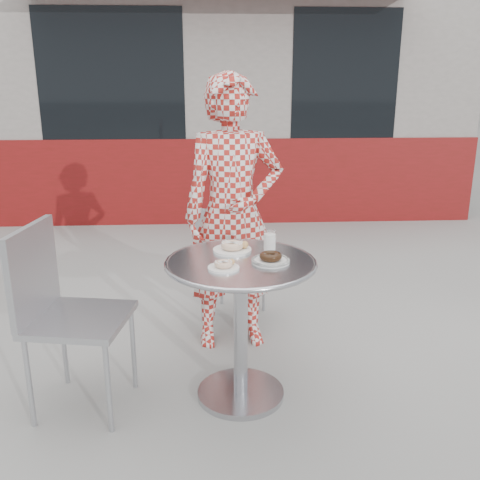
{
  "coord_description": "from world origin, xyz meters",
  "views": [
    {
      "loc": [
        -0.13,
        -2.58,
        1.67
      ],
      "look_at": [
        0.02,
        0.1,
        0.85
      ],
      "focal_mm": 40.0,
      "sensor_mm": 36.0,
      "label": 1
    }
  ],
  "objects": [
    {
      "name": "plate_far",
      "position": [
        -0.01,
        0.12,
        0.8
      ],
      "size": [
        0.2,
        0.2,
        0.05
      ],
      "rotation": [
        0.0,
        0.0,
        -0.26
      ],
      "color": "white",
      "rests_on": "bistro_table"
    },
    {
      "name": "chair_far",
      "position": [
        0.02,
        0.98,
        0.26
      ],
      "size": [
        0.53,
        0.53,
        0.83
      ],
      "rotation": [
        0.0,
        0.0,
        2.71
      ],
      "color": "#ADAFB5",
      "rests_on": "ground"
    },
    {
      "name": "seated_person",
      "position": [
        0.01,
        0.62,
        0.85
      ],
      "size": [
        0.66,
        0.48,
        1.71
      ],
      "primitive_type": "imported",
      "rotation": [
        0.0,
        0.0,
        0.11
      ],
      "color": "#A31F19",
      "rests_on": "ground"
    },
    {
      "name": "plate_checker",
      "position": [
        0.17,
        -0.06,
        0.8
      ],
      "size": [
        0.2,
        0.2,
        0.05
      ],
      "rotation": [
        0.0,
        0.0,
        0.34
      ],
      "color": "white",
      "rests_on": "bistro_table"
    },
    {
      "name": "bistro_table",
      "position": [
        0.02,
        -0.03,
        0.59
      ],
      "size": [
        0.78,
        0.78,
        0.78
      ],
      "rotation": [
        0.0,
        0.0,
        -0.05
      ],
      "color": "silver",
      "rests_on": "ground"
    },
    {
      "name": "chair_left",
      "position": [
        -0.81,
        -0.07,
        0.3
      ],
      "size": [
        0.54,
        0.54,
        0.98
      ],
      "rotation": [
        0.0,
        0.0,
        1.41
      ],
      "color": "#ADAFB5",
      "rests_on": "ground"
    },
    {
      "name": "ground",
      "position": [
        0.0,
        0.0,
        0.0
      ],
      "size": [
        60.0,
        60.0,
        0.0
      ],
      "primitive_type": "plane",
      "color": "#A19F9A",
      "rests_on": "ground"
    },
    {
      "name": "storefront",
      "position": [
        -0.0,
        5.56,
        1.49
      ],
      "size": [
        6.02,
        4.55,
        3.0
      ],
      "color": "gray",
      "rests_on": "ground"
    },
    {
      "name": "milk_cup",
      "position": [
        0.18,
        0.13,
        0.83
      ],
      "size": [
        0.07,
        0.07,
        0.11
      ],
      "rotation": [
        0.0,
        0.0,
        0.09
      ],
      "color": "white",
      "rests_on": "bistro_table"
    },
    {
      "name": "plate_near",
      "position": [
        -0.07,
        -0.15,
        0.8
      ],
      "size": [
        0.15,
        0.15,
        0.04
      ],
      "rotation": [
        0.0,
        0.0,
        0.26
      ],
      "color": "white",
      "rests_on": "bistro_table"
    }
  ]
}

